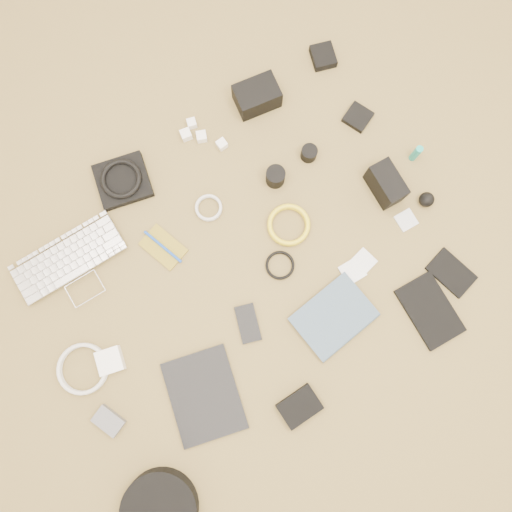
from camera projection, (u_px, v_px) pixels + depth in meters
room_shell at (237, 62)px, 0.41m from camera, size 4.04×4.04×2.58m
laptop at (77, 272)px, 1.62m from camera, size 0.38×0.27×0.03m
headphone_pouch at (123, 181)px, 1.67m from camera, size 0.21×0.20×0.03m
headphones at (121, 179)px, 1.65m from camera, size 0.18×0.18×0.02m
charger_a at (192, 123)px, 1.71m from camera, size 0.04×0.04×0.03m
charger_b at (186, 135)px, 1.70m from camera, size 0.04×0.04×0.03m
charger_c at (202, 137)px, 1.70m from camera, size 0.04×0.04×0.03m
charger_d at (222, 144)px, 1.69m from camera, size 0.03×0.03×0.03m
dslr_camera at (257, 96)px, 1.69m from camera, size 0.16×0.13×0.08m
lens_pouch at (323, 56)px, 1.74m from camera, size 0.10×0.11×0.03m
notebook_olive at (163, 247)px, 1.65m from camera, size 0.13×0.16×0.01m
pen_blue at (163, 247)px, 1.64m from camera, size 0.05×0.16×0.01m
cable_white_a at (209, 208)px, 1.67m from camera, size 0.12×0.12×0.01m
lens_a at (275, 177)px, 1.65m from camera, size 0.08×0.08×0.07m
lens_b at (309, 153)px, 1.68m from camera, size 0.06×0.06×0.05m
card_reader at (358, 117)px, 1.71m from camera, size 0.11×0.11×0.02m
power_brick at (110, 361)px, 1.58m from camera, size 0.10×0.10×0.03m
cable_white_b at (84, 369)px, 1.58m from camera, size 0.21×0.21×0.01m
cable_black at (280, 265)px, 1.64m from camera, size 0.12×0.12×0.01m
cable_yellow at (289, 226)px, 1.65m from camera, size 0.16×0.16×0.02m
flash at (386, 184)px, 1.63m from camera, size 0.09×0.14×0.10m
lens_cleaner at (416, 153)px, 1.66m from camera, size 0.03×0.03×0.08m
battery_charger at (109, 421)px, 1.55m from camera, size 0.09×0.11×0.03m
tablet at (204, 396)px, 1.57m from camera, size 0.28×0.32×0.01m
phone at (248, 323)px, 1.61m from camera, size 0.10×0.14×0.01m
filter_case_left at (352, 271)px, 1.63m from camera, size 0.07×0.07×0.01m
filter_case_mid at (363, 261)px, 1.64m from camera, size 0.08×0.08×0.01m
filter_case_right at (406, 220)px, 1.66m from camera, size 0.07×0.07×0.01m
air_blower at (427, 200)px, 1.65m from camera, size 0.05×0.05×0.05m
headphone_case at (160, 509)px, 1.49m from camera, size 0.25×0.25×0.06m
drive_case at (300, 406)px, 1.56m from camera, size 0.13×0.09×0.03m
paperback at (352, 339)px, 1.59m from camera, size 0.25×0.20×0.02m
notebook_black_a at (430, 311)px, 1.61m from camera, size 0.16×0.23×0.02m
notebook_black_b at (451, 273)px, 1.63m from camera, size 0.12×0.16×0.01m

